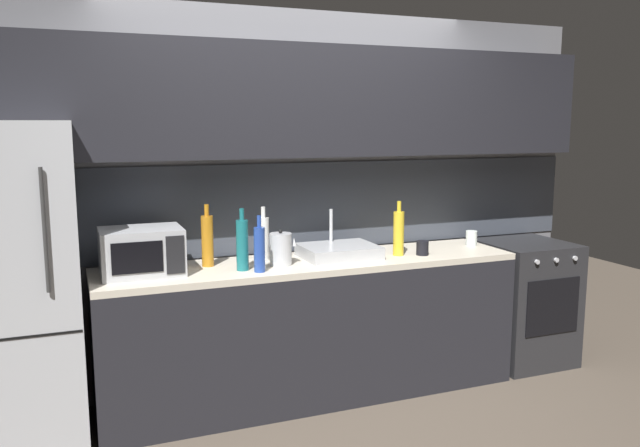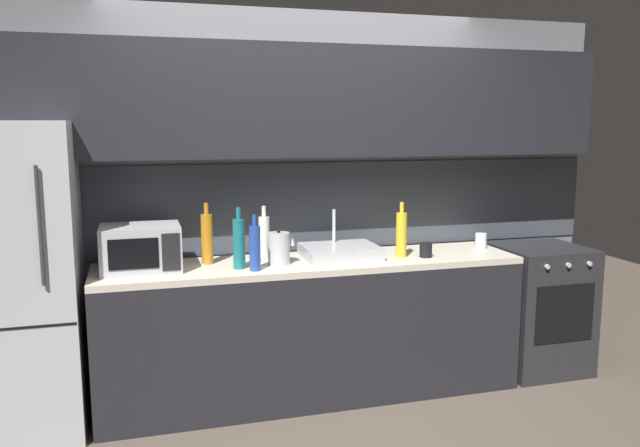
% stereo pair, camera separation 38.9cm
% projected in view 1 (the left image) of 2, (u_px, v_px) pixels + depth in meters
% --- Properties ---
extents(back_wall, '(4.43, 0.44, 2.50)m').
position_uv_depth(back_wall, '(296.00, 156.00, 4.24)').
color(back_wall, slate).
rests_on(back_wall, ground).
extents(counter_run, '(2.69, 0.60, 0.90)m').
position_uv_depth(counter_run, '(312.00, 328.00, 4.14)').
color(counter_run, black).
rests_on(counter_run, ground).
extents(refrigerator, '(0.68, 0.69, 1.78)m').
position_uv_depth(refrigerator, '(13.00, 288.00, 3.44)').
color(refrigerator, '#ADAFB5').
rests_on(refrigerator, ground).
extents(oven_range, '(0.60, 0.62, 0.90)m').
position_uv_depth(oven_range, '(524.00, 302.00, 4.76)').
color(oven_range, '#232326').
rests_on(oven_range, ground).
extents(microwave, '(0.46, 0.35, 0.27)m').
position_uv_depth(microwave, '(142.00, 251.00, 3.68)').
color(microwave, '#A8AAAF').
rests_on(microwave, counter_run).
extents(sink_basin, '(0.48, 0.38, 0.30)m').
position_uv_depth(sink_basin, '(339.00, 251.00, 4.17)').
color(sink_basin, '#ADAFB5').
rests_on(sink_basin, counter_run).
extents(kettle, '(0.17, 0.14, 0.22)m').
position_uv_depth(kettle, '(281.00, 249.00, 3.93)').
color(kettle, '#B7BABF').
rests_on(kettle, counter_run).
extents(wine_bottle_white, '(0.07, 0.07, 0.34)m').
position_uv_depth(wine_bottle_white, '(264.00, 238.00, 4.06)').
color(wine_bottle_white, silver).
rests_on(wine_bottle_white, counter_run).
extents(wine_bottle_amber, '(0.07, 0.07, 0.38)m').
position_uv_depth(wine_bottle_amber, '(207.00, 240.00, 3.89)').
color(wine_bottle_amber, '#B27019').
rests_on(wine_bottle_amber, counter_run).
extents(wine_bottle_blue, '(0.07, 0.07, 0.34)m').
position_uv_depth(wine_bottle_blue, '(259.00, 249.00, 3.74)').
color(wine_bottle_blue, '#234299').
rests_on(wine_bottle_blue, counter_run).
extents(wine_bottle_teal, '(0.07, 0.07, 0.37)m').
position_uv_depth(wine_bottle_teal, '(242.00, 244.00, 3.78)').
color(wine_bottle_teal, '#19666B').
rests_on(wine_bottle_teal, counter_run).
extents(wine_bottle_yellow, '(0.07, 0.07, 0.36)m').
position_uv_depth(wine_bottle_yellow, '(399.00, 233.00, 4.21)').
color(wine_bottle_yellow, gold).
rests_on(wine_bottle_yellow, counter_run).
extents(mug_dark, '(0.08, 0.08, 0.09)m').
position_uv_depth(mug_dark, '(422.00, 248.00, 4.23)').
color(mug_dark, black).
rests_on(mug_dark, counter_run).
extents(mug_clear, '(0.08, 0.08, 0.11)m').
position_uv_depth(mug_clear, '(471.00, 238.00, 4.56)').
color(mug_clear, silver).
rests_on(mug_clear, counter_run).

